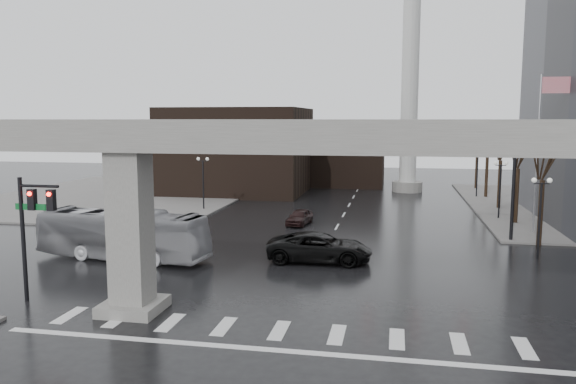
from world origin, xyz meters
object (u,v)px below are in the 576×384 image
Objects in this scene: pickup_truck at (319,247)px; city_bus at (122,234)px; signal_mast_arm at (459,160)px; far_car at (300,217)px.

pickup_truck is 0.57× the size of city_bus.
city_bus is (-21.09, -9.89, -4.27)m from signal_mast_arm.
signal_mast_arm reaches higher than pickup_truck.
signal_mast_arm is at bearing -49.20° from pickup_truck.
pickup_truck is at bearing -74.55° from city_bus.
signal_mast_arm is 1.89× the size of pickup_truck.
signal_mast_arm reaches higher than far_car.
far_car is (8.94, 13.46, -0.92)m from city_bus.
signal_mast_arm is at bearing -7.65° from far_car.
far_car is at bearing -26.00° from city_bus.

